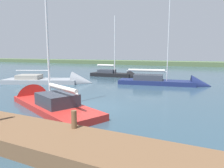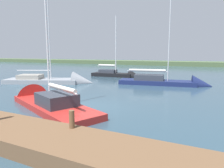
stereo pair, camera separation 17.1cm
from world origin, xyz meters
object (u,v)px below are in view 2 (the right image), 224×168
(mooring_post_far, at_px, (72,119))
(sailboat_mid_channel, at_px, (120,76))
(sailboat_far_right, at_px, (42,102))
(sailboat_far_left, at_px, (170,84))
(sailboat_behind_pier, at_px, (59,82))

(mooring_post_far, xyz_separation_m, sailboat_mid_channel, (7.44, -21.29, -0.77))
(sailboat_far_right, relative_size, sailboat_far_left, 1.05)
(sailboat_far_left, bearing_deg, mooring_post_far, -102.12)
(mooring_post_far, bearing_deg, sailboat_far_right, -35.68)
(sailboat_far_right, bearing_deg, mooring_post_far, 167.68)
(sailboat_mid_channel, bearing_deg, sailboat_behind_pier, -115.40)
(sailboat_mid_channel, xyz_separation_m, sailboat_far_left, (-8.13, 4.93, 0.00))
(mooring_post_far, distance_m, sailboat_mid_channel, 22.57)
(sailboat_behind_pier, relative_size, sailboat_far_left, 1.16)
(sailboat_behind_pier, bearing_deg, sailboat_far_right, -79.46)
(sailboat_far_right, xyz_separation_m, sailboat_behind_pier, (5.64, -8.24, -0.01))
(mooring_post_far, bearing_deg, sailboat_behind_pier, -47.53)
(sailboat_far_right, relative_size, sailboat_mid_channel, 1.12)
(sailboat_mid_channel, distance_m, sailboat_far_left, 9.51)
(mooring_post_far, relative_size, sailboat_far_right, 0.06)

